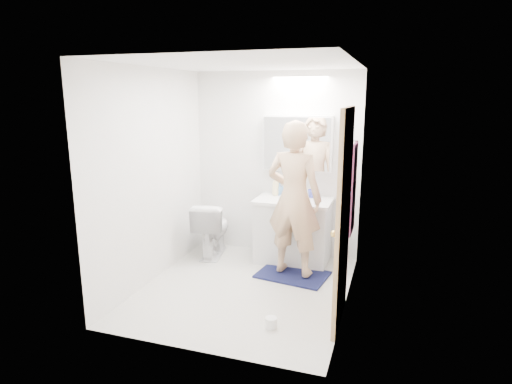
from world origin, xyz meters
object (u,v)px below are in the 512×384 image
at_px(medicine_cabinet, 297,143).
at_px(person, 294,199).
at_px(vanity_cabinet, 293,232).
at_px(soap_bottle_b, 280,189).
at_px(toothbrush_cup, 312,194).
at_px(toilet_paper_roll, 271,323).
at_px(soap_bottle_a, 276,186).
at_px(toilet, 212,228).

distance_m(medicine_cabinet, person, 0.88).
height_order(vanity_cabinet, soap_bottle_b, soap_bottle_b).
xyz_separation_m(person, soap_bottle_b, (-0.34, 0.64, -0.04)).
bearing_deg(toothbrush_cup, soap_bottle_b, 177.35).
relative_size(person, toilet_paper_roll, 16.24).
height_order(soap_bottle_b, toothbrush_cup, soap_bottle_b).
bearing_deg(toilet_paper_roll, vanity_cabinet, 96.69).
xyz_separation_m(person, soap_bottle_a, (-0.39, 0.61, 0.00)).
bearing_deg(soap_bottle_a, person, -57.51).
xyz_separation_m(soap_bottle_a, toothbrush_cup, (0.48, 0.01, -0.07)).
bearing_deg(soap_bottle_b, medicine_cabinet, 7.84).
relative_size(toilet, toothbrush_cup, 6.66).
distance_m(soap_bottle_b, toilet_paper_roll, 2.07).
bearing_deg(soap_bottle_a, toothbrush_cup, 1.20).
xyz_separation_m(medicine_cabinet, toothbrush_cup, (0.21, -0.05, -0.63)).
distance_m(soap_bottle_a, soap_bottle_b, 0.07).
distance_m(medicine_cabinet, toilet_paper_roll, 2.38).
bearing_deg(medicine_cabinet, soap_bottle_a, -167.16).
distance_m(medicine_cabinet, soap_bottle_b, 0.63).
bearing_deg(toilet, soap_bottle_a, -170.39).
distance_m(vanity_cabinet, toilet, 1.08).
relative_size(medicine_cabinet, person, 0.49).
height_order(person, toothbrush_cup, person).
distance_m(person, toilet_paper_roll, 1.50).
relative_size(vanity_cabinet, medicine_cabinet, 1.02).
height_order(vanity_cabinet, toilet_paper_roll, vanity_cabinet).
relative_size(soap_bottle_a, soap_bottle_b, 1.46).
distance_m(toilet, soap_bottle_a, 1.02).
height_order(person, soap_bottle_b, person).
relative_size(vanity_cabinet, soap_bottle_b, 5.28).
height_order(medicine_cabinet, toothbrush_cup, medicine_cabinet).
height_order(soap_bottle_a, soap_bottle_b, soap_bottle_a).
relative_size(soap_bottle_a, toothbrush_cup, 2.25).
height_order(vanity_cabinet, soap_bottle_a, soap_bottle_a).
bearing_deg(toilet_paper_roll, toilet, 129.28).
xyz_separation_m(vanity_cabinet, toilet_paper_roll, (0.19, -1.66, -0.34)).
relative_size(person, toothbrush_cup, 16.18).
relative_size(medicine_cabinet, soap_bottle_b, 5.16).
distance_m(medicine_cabinet, toilet, 1.58).
bearing_deg(toothbrush_cup, medicine_cabinet, 166.83).
relative_size(toilet, person, 0.41).
distance_m(toothbrush_cup, toilet_paper_roll, 2.00).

